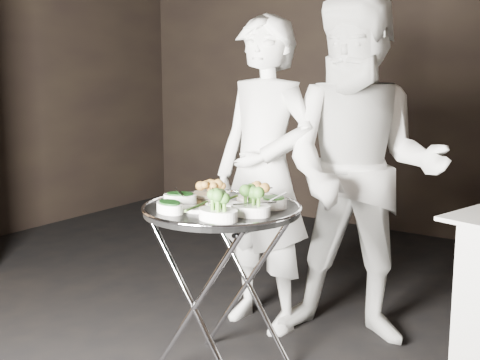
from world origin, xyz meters
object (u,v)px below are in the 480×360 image
Objects in this scene: tray_stand at (222,283)px; serving_tray at (222,209)px; waiter_left at (265,175)px; waiter_right at (361,171)px.

serving_tray reaches higher than tray_stand.
tray_stand is at bearing -68.89° from waiter_left.
serving_tray is 0.66m from waiter_left.
waiter_left is 0.94× the size of waiter_right.
waiter_right reaches higher than waiter_left.
serving_tray is at bearing -104.04° from tray_stand.
tray_stand is 0.47× the size of waiter_left.
waiter_left is at bearing 105.20° from tray_stand.
waiter_right reaches higher than serving_tray.
waiter_right is (0.36, 0.77, 0.11)m from serving_tray.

